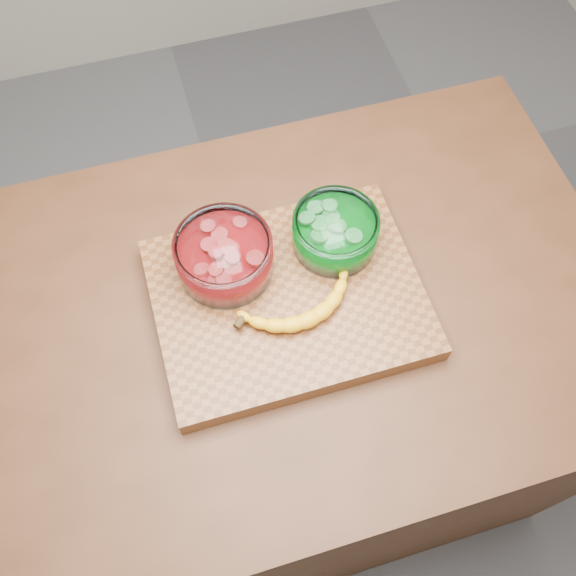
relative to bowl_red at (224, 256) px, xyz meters
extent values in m
plane|color=#5B5B5F|center=(0.09, -0.08, -0.98)|extent=(3.50, 3.50, 0.00)
cube|color=#4B2916|center=(0.09, -0.08, -0.53)|extent=(1.20, 0.80, 0.90)
cube|color=brown|center=(0.09, -0.08, -0.06)|extent=(0.45, 0.35, 0.04)
cylinder|color=white|center=(0.00, 0.00, 0.00)|extent=(0.16, 0.16, 0.08)
cylinder|color=red|center=(0.00, 0.00, -0.01)|extent=(0.14, 0.14, 0.04)
cylinder|color=#FC4F51|center=(0.00, 0.00, 0.02)|extent=(0.14, 0.14, 0.02)
cylinder|color=white|center=(0.19, 0.00, 0.00)|extent=(0.15, 0.15, 0.07)
cylinder|color=#038F19|center=(0.19, 0.00, -0.01)|extent=(0.13, 0.13, 0.04)
cylinder|color=#68DE6E|center=(0.19, 0.00, 0.02)|extent=(0.12, 0.12, 0.02)
camera|label=1|loc=(-0.06, -0.56, 0.92)|focal=40.00mm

